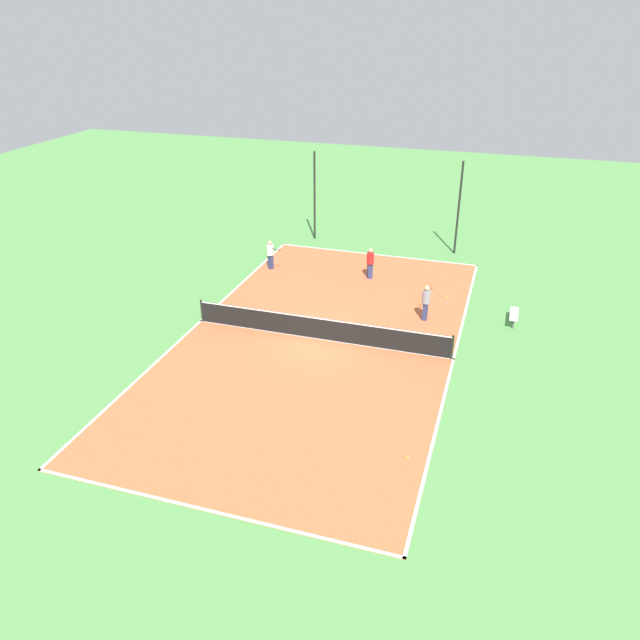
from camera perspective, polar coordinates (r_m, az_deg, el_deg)
ground_plane at (r=26.08m, az=-0.00°, el=-1.77°), size 80.00×80.00×0.00m
court_surface at (r=26.07m, az=-0.00°, el=-1.75°), size 11.17×20.91×0.02m
tennis_net at (r=25.82m, az=-0.00°, el=-0.71°), size 10.97×0.10×1.02m
bench at (r=28.56m, az=17.31°, el=0.46°), size 0.36×1.44×0.45m
player_baseline_gray at (r=27.65m, az=9.67°, el=1.79°), size 0.37×0.94×1.63m
player_coach_red at (r=31.71m, az=4.61°, el=5.37°), size 0.49×0.49×1.61m
player_near_white at (r=32.94m, az=-4.55°, el=6.14°), size 0.98×0.71×1.55m
tennis_ball_near_net at (r=33.79m, az=9.95°, el=4.81°), size 0.07×0.07×0.07m
tennis_ball_left_sideline at (r=30.34m, az=11.52°, el=2.07°), size 0.07×0.07×0.07m
tennis_ball_far_baseline at (r=19.79m, az=8.03°, el=-12.34°), size 0.07×0.07×0.07m
fence_post_back_left at (r=36.96m, az=-0.50°, el=11.26°), size 0.12×0.12×5.16m
fence_post_back_right at (r=35.38m, az=12.56°, el=9.91°), size 0.12×0.12×5.16m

